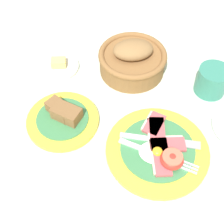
{
  "coord_description": "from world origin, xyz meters",
  "views": [
    {
      "loc": [
        0.01,
        -0.36,
        0.63
      ],
      "look_at": [
        -0.06,
        0.1,
        0.02
      ],
      "focal_mm": 50.0,
      "sensor_mm": 36.0,
      "label": 1
    }
  ],
  "objects_px": {
    "bread_basket": "(132,60)",
    "sugar_cup": "(212,80)",
    "breakfast_plate": "(158,150)",
    "butter_dish": "(59,66)",
    "teaspoon_by_saucer": "(222,138)",
    "bread_plate": "(63,118)",
    "fork_on_cloth": "(100,214)"
  },
  "relations": [
    {
      "from": "bread_basket",
      "to": "sugar_cup",
      "type": "bearing_deg",
      "value": -11.9
    },
    {
      "from": "breakfast_plate",
      "to": "butter_dish",
      "type": "height_order",
      "value": "breakfast_plate"
    },
    {
      "from": "teaspoon_by_saucer",
      "to": "bread_plate",
      "type": "bearing_deg",
      "value": 75.65
    },
    {
      "from": "butter_dish",
      "to": "fork_on_cloth",
      "type": "distance_m",
      "value": 0.44
    },
    {
      "from": "bread_plate",
      "to": "teaspoon_by_saucer",
      "type": "height_order",
      "value": "bread_plate"
    },
    {
      "from": "bread_plate",
      "to": "butter_dish",
      "type": "xyz_separation_m",
      "value": [
        -0.06,
        0.18,
        -0.01
      ]
    },
    {
      "from": "breakfast_plate",
      "to": "butter_dish",
      "type": "bearing_deg",
      "value": 141.46
    },
    {
      "from": "fork_on_cloth",
      "to": "breakfast_plate",
      "type": "bearing_deg",
      "value": -21.5
    },
    {
      "from": "breakfast_plate",
      "to": "sugar_cup",
      "type": "distance_m",
      "value": 0.25
    },
    {
      "from": "fork_on_cloth",
      "to": "bread_plate",
      "type": "bearing_deg",
      "value": 42.99
    },
    {
      "from": "bread_basket",
      "to": "butter_dish",
      "type": "bearing_deg",
      "value": -173.67
    },
    {
      "from": "bread_plate",
      "to": "teaspoon_by_saucer",
      "type": "distance_m",
      "value": 0.38
    },
    {
      "from": "sugar_cup",
      "to": "bread_plate",
      "type": "bearing_deg",
      "value": -156.36
    },
    {
      "from": "teaspoon_by_saucer",
      "to": "fork_on_cloth",
      "type": "distance_m",
      "value": 0.33
    },
    {
      "from": "bread_basket",
      "to": "teaspoon_by_saucer",
      "type": "bearing_deg",
      "value": -40.12
    },
    {
      "from": "breakfast_plate",
      "to": "fork_on_cloth",
      "type": "distance_m",
      "value": 0.19
    },
    {
      "from": "breakfast_plate",
      "to": "bread_plate",
      "type": "xyz_separation_m",
      "value": [
        -0.24,
        0.05,
        0.0
      ]
    },
    {
      "from": "teaspoon_by_saucer",
      "to": "breakfast_plate",
      "type": "bearing_deg",
      "value": 96.4
    },
    {
      "from": "fork_on_cloth",
      "to": "teaspoon_by_saucer",
      "type": "bearing_deg",
      "value": -37.28
    },
    {
      "from": "sugar_cup",
      "to": "butter_dish",
      "type": "height_order",
      "value": "sugar_cup"
    },
    {
      "from": "bread_basket",
      "to": "butter_dish",
      "type": "xyz_separation_m",
      "value": [
        -0.2,
        -0.02,
        -0.03
      ]
    },
    {
      "from": "bread_plate",
      "to": "butter_dish",
      "type": "distance_m",
      "value": 0.19
    },
    {
      "from": "bread_basket",
      "to": "fork_on_cloth",
      "type": "xyz_separation_m",
      "value": [
        -0.02,
        -0.42,
        -0.04
      ]
    },
    {
      "from": "bread_plate",
      "to": "fork_on_cloth",
      "type": "bearing_deg",
      "value": -58.95
    },
    {
      "from": "breakfast_plate",
      "to": "butter_dish",
      "type": "distance_m",
      "value": 0.37
    },
    {
      "from": "sugar_cup",
      "to": "fork_on_cloth",
      "type": "relative_size",
      "value": 0.44
    },
    {
      "from": "bread_plate",
      "to": "sugar_cup",
      "type": "relative_size",
      "value": 2.18
    },
    {
      "from": "bread_basket",
      "to": "butter_dish",
      "type": "distance_m",
      "value": 0.21
    },
    {
      "from": "breakfast_plate",
      "to": "sugar_cup",
      "type": "relative_size",
      "value": 2.92
    },
    {
      "from": "breakfast_plate",
      "to": "bread_plate",
      "type": "height_order",
      "value": "bread_plate"
    },
    {
      "from": "breakfast_plate",
      "to": "sugar_cup",
      "type": "bearing_deg",
      "value": 59.78
    },
    {
      "from": "bread_plate",
      "to": "bread_basket",
      "type": "distance_m",
      "value": 0.25
    }
  ]
}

